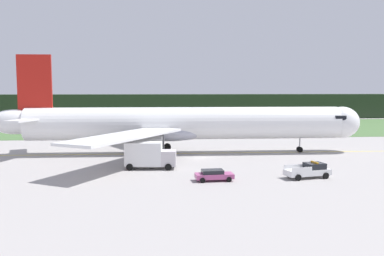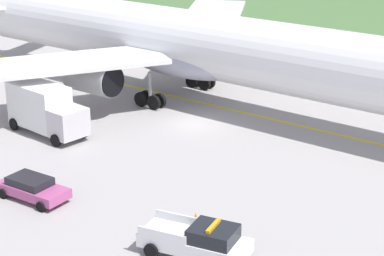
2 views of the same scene
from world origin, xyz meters
The scene contains 9 objects.
ground centered at (0.00, 0.00, 0.00)m, with size 320.00×320.00×0.00m, color #9F9A98.
grass_verge centered at (0.00, 49.03, 0.02)m, with size 320.00×49.78×0.04m, color #486C3B.
distant_tree_line centered at (0.00, 81.51, 4.23)m, with size 288.00×7.60×8.47m, color #243420.
taxiway_centerline_main centered at (-1.75, 4.50, 0.00)m, with size 80.95×0.30×0.01m, color yellow.
airliner centered at (-2.48, 4.51, 4.83)m, with size 60.36×44.93×15.92m.
ops_pickup_truck centered at (11.75, -15.37, 0.90)m, with size 5.73×3.17×1.94m.
catering_truck centered at (-7.41, -8.09, 1.86)m, with size 6.89×3.20×3.70m.
staff_car centered at (0.23, -15.94, 0.70)m, with size 4.49×2.29×1.30m.
apron_cone centered at (9.76, -12.93, 0.38)m, with size 0.62×0.62×0.78m.
Camera 1 is at (-6.22, -62.93, 10.73)m, focal length 38.97 mm.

